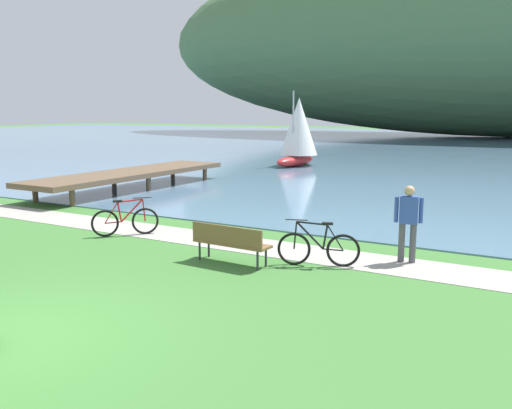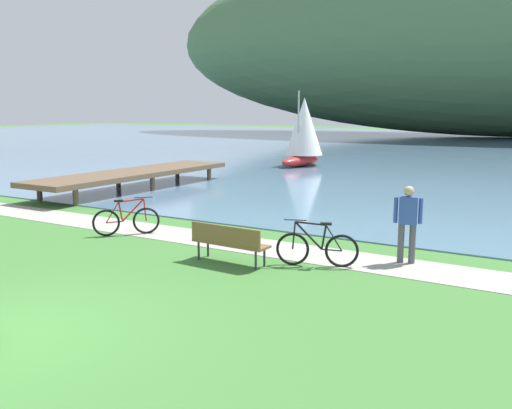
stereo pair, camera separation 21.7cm
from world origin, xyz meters
The scene contains 9 objects.
ground_plane centered at (0.00, 0.00, 0.00)m, with size 200.00×200.00×0.00m, color #3D7533.
bay_water centered at (0.00, 48.34, 0.02)m, with size 180.00×80.00×0.04m, color #5B7F9E.
shoreline_path centered at (0.00, 6.61, 0.01)m, with size 60.00×1.50×0.01m, color #A39E93.
park_bench_near_camera centered at (0.63, 4.95, 0.52)m, with size 1.82×0.56×0.88m.
bicycle_leaning_near_bench centered at (-3.29, 5.90, 0.40)m, with size 1.25×1.33×1.01m.
bicycle_beside_path centered at (2.35, 5.77, 0.40)m, with size 1.67×0.70×1.01m.
person_at_shoreline centered at (3.93, 6.99, 0.98)m, with size 0.58×0.33×1.71m.
sailboat_nearest_to_shore centered at (-7.14, 24.68, 2.10)m, with size 2.41×3.80×4.37m.
pier_dock centered at (-9.00, 12.34, 0.69)m, with size 2.40×10.00×0.80m.
Camera 2 is at (7.05, -4.68, 3.32)m, focal length 38.44 mm.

